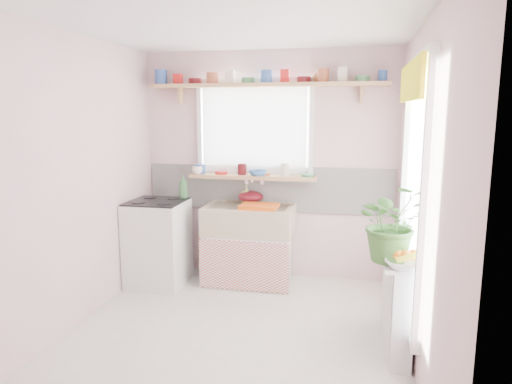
# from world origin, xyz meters

# --- Properties ---
(room) EXTENTS (3.20, 3.20, 3.20)m
(room) POSITION_xyz_m (0.66, 0.86, 1.37)
(room) COLOR silver
(room) RESTS_ON ground
(sink_unit) EXTENTS (0.95, 0.65, 1.11)m
(sink_unit) POSITION_xyz_m (-0.15, 1.29, 0.43)
(sink_unit) COLOR white
(sink_unit) RESTS_ON ground
(cooker) EXTENTS (0.58, 0.58, 0.93)m
(cooker) POSITION_xyz_m (-1.10, 1.05, 0.46)
(cooker) COLOR white
(cooker) RESTS_ON ground
(radiator_ledge) EXTENTS (0.22, 0.95, 0.78)m
(radiator_ledge) POSITION_xyz_m (1.30, 0.20, 0.40)
(radiator_ledge) COLOR white
(radiator_ledge) RESTS_ON ground
(windowsill) EXTENTS (1.40, 0.22, 0.04)m
(windowsill) POSITION_xyz_m (-0.15, 1.48, 1.14)
(windowsill) COLOR tan
(windowsill) RESTS_ON room
(pine_shelf) EXTENTS (2.52, 0.24, 0.04)m
(pine_shelf) POSITION_xyz_m (0.00, 1.47, 2.12)
(pine_shelf) COLOR tan
(pine_shelf) RESTS_ON room
(shelf_crockery) EXTENTS (2.47, 0.11, 0.12)m
(shelf_crockery) POSITION_xyz_m (-0.02, 1.47, 2.19)
(shelf_crockery) COLOR #3359A5
(shelf_crockery) RESTS_ON pine_shelf
(sill_crockery) EXTENTS (1.35, 0.11, 0.12)m
(sill_crockery) POSITION_xyz_m (-0.20, 1.48, 1.21)
(sill_crockery) COLOR #3359A5
(sill_crockery) RESTS_ON windowsill
(dish_tray) EXTENTS (0.39, 0.30, 0.04)m
(dish_tray) POSITION_xyz_m (-0.02, 1.21, 0.87)
(dish_tray) COLOR orange
(dish_tray) RESTS_ON sink_unit
(colander) EXTENTS (0.34, 0.34, 0.13)m
(colander) POSITION_xyz_m (-0.18, 1.50, 0.91)
(colander) COLOR #5C0F1A
(colander) RESTS_ON sink_unit
(jade_plant) EXTENTS (0.62, 0.57, 0.57)m
(jade_plant) POSITION_xyz_m (1.21, -0.05, 1.06)
(jade_plant) COLOR #3A6C2B
(jade_plant) RESTS_ON radiator_ledge
(fruit_bowl) EXTENTS (0.33, 0.33, 0.07)m
(fruit_bowl) POSITION_xyz_m (1.30, -0.20, 0.81)
(fruit_bowl) COLOR silver
(fruit_bowl) RESTS_ON radiator_ledge
(herb_pot) EXTENTS (0.13, 0.09, 0.23)m
(herb_pot) POSITION_xyz_m (1.33, 0.25, 0.89)
(herb_pot) COLOR #3B6E2C
(herb_pot) RESTS_ON radiator_ledge
(soap_bottle_sink) EXTENTS (0.10, 0.10, 0.19)m
(soap_bottle_sink) POSITION_xyz_m (-0.23, 1.50, 0.94)
(soap_bottle_sink) COLOR #CACE5B
(soap_bottle_sink) RESTS_ON sink_unit
(sill_cup) EXTENTS (0.14, 0.14, 0.09)m
(sill_cup) POSITION_xyz_m (-0.77, 1.42, 1.21)
(sill_cup) COLOR white
(sill_cup) RESTS_ON windowsill
(sill_bowl) EXTENTS (0.22, 0.22, 0.06)m
(sill_bowl) POSITION_xyz_m (-0.08, 1.42, 1.19)
(sill_bowl) COLOR #3671B2
(sill_bowl) RESTS_ON windowsill
(shelf_vase) EXTENTS (0.18, 0.18, 0.14)m
(shelf_vase) POSITION_xyz_m (0.54, 1.53, 2.21)
(shelf_vase) COLOR #A25F31
(shelf_vase) RESTS_ON pine_shelf
(cooker_bottle) EXTENTS (0.12, 0.12, 0.25)m
(cooker_bottle) POSITION_xyz_m (-0.88, 1.27, 1.04)
(cooker_bottle) COLOR #39733E
(cooker_bottle) RESTS_ON cooker
(fruit) EXTENTS (0.20, 0.14, 0.10)m
(fruit) POSITION_xyz_m (1.30, -0.19, 0.87)
(fruit) COLOR orange
(fruit) RESTS_ON fruit_bowl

